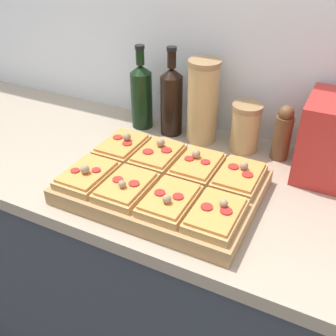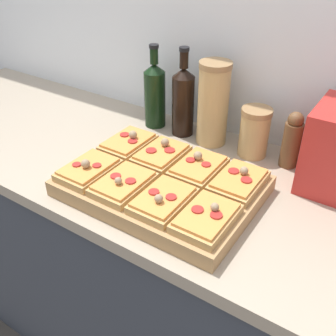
# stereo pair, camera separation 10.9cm
# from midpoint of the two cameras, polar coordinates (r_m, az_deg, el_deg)

# --- Properties ---
(wall_back) EXTENTS (6.00, 0.06, 2.50)m
(wall_back) POSITION_cam_midpoint_polar(r_m,az_deg,el_deg) (1.32, 15.94, 17.73)
(wall_back) COLOR silver
(wall_back) RESTS_ON ground_plane
(kitchen_counter) EXTENTS (2.63, 0.67, 0.92)m
(kitchen_counter) POSITION_cam_midpoint_polar(r_m,az_deg,el_deg) (1.47, 6.13, -16.75)
(kitchen_counter) COLOR #333842
(kitchen_counter) RESTS_ON ground_plane
(cutting_board) EXTENTS (0.52, 0.37, 0.04)m
(cutting_board) POSITION_cam_midpoint_polar(r_m,az_deg,el_deg) (1.09, 1.99, -2.68)
(cutting_board) COLOR #A37A4C
(cutting_board) RESTS_ON kitchen_counter
(pizza_slice_back_left) EXTENTS (0.11, 0.17, 0.05)m
(pizza_slice_back_left) POSITION_cam_midpoint_polar(r_m,az_deg,el_deg) (1.22, -3.25, 3.63)
(pizza_slice_back_left) COLOR tan
(pizza_slice_back_left) RESTS_ON cutting_board
(pizza_slice_back_midleft) EXTENTS (0.11, 0.17, 0.05)m
(pizza_slice_back_midleft) POSITION_cam_midpoint_polar(r_m,az_deg,el_deg) (1.16, 1.73, 1.97)
(pizza_slice_back_midleft) COLOR tan
(pizza_slice_back_midleft) RESTS_ON cutting_board
(pizza_slice_back_midright) EXTENTS (0.11, 0.17, 0.05)m
(pizza_slice_back_midright) POSITION_cam_midpoint_polar(r_m,az_deg,el_deg) (1.11, 7.19, 0.10)
(pizza_slice_back_midright) COLOR tan
(pizza_slice_back_midright) RESTS_ON cutting_board
(pizza_slice_back_right) EXTENTS (0.11, 0.17, 0.05)m
(pizza_slice_back_right) POSITION_cam_midpoint_polar(r_m,az_deg,el_deg) (1.07, 13.13, -1.92)
(pizza_slice_back_right) COLOR tan
(pizza_slice_back_right) RESTS_ON cutting_board
(pizza_slice_front_left) EXTENTS (0.11, 0.17, 0.05)m
(pizza_slice_front_left) POSITION_cam_midpoint_polar(r_m,az_deg,el_deg) (1.10, -8.74, -0.24)
(pizza_slice_front_left) COLOR tan
(pizza_slice_front_left) RESTS_ON cutting_board
(pizza_slice_front_midleft) EXTENTS (0.11, 0.17, 0.05)m
(pizza_slice_front_midleft) POSITION_cam_midpoint_polar(r_m,az_deg,el_deg) (1.04, -3.52, -2.35)
(pizza_slice_front_midleft) COLOR tan
(pizza_slice_front_midleft) RESTS_ON cutting_board
(pizza_slice_front_midright) EXTENTS (0.11, 0.17, 0.05)m
(pizza_slice_front_midright) POSITION_cam_midpoint_polar(r_m,az_deg,el_deg) (0.98, 2.38, -4.70)
(pizza_slice_front_midright) COLOR tan
(pizza_slice_front_midright) RESTS_ON cutting_board
(pizza_slice_front_right) EXTENTS (0.11, 0.17, 0.05)m
(pizza_slice_front_right) POSITION_cam_midpoint_polar(r_m,az_deg,el_deg) (0.94, 8.99, -7.20)
(pizza_slice_front_right) COLOR tan
(pizza_slice_front_right) RESTS_ON cutting_board
(olive_oil_bottle) EXTENTS (0.08, 0.08, 0.29)m
(olive_oil_bottle) POSITION_cam_midpoint_polar(r_m,az_deg,el_deg) (1.41, 0.31, 10.65)
(olive_oil_bottle) COLOR black
(olive_oil_bottle) RESTS_ON kitchen_counter
(wine_bottle) EXTENTS (0.08, 0.08, 0.30)m
(wine_bottle) POSITION_cam_midpoint_polar(r_m,az_deg,el_deg) (1.35, 4.55, 9.73)
(wine_bottle) COLOR black
(wine_bottle) RESTS_ON kitchen_counter
(grain_jar_tall) EXTENTS (0.10, 0.10, 0.28)m
(grain_jar_tall) POSITION_cam_midpoint_polar(r_m,az_deg,el_deg) (1.30, 8.99, 9.13)
(grain_jar_tall) COLOR tan
(grain_jar_tall) RESTS_ON kitchen_counter
(grain_jar_short) EXTENTS (0.10, 0.10, 0.16)m
(grain_jar_short) POSITION_cam_midpoint_polar(r_m,az_deg,el_deg) (1.28, 14.84, 5.00)
(grain_jar_short) COLOR tan
(grain_jar_short) RESTS_ON kitchen_counter
(pepper_mill) EXTENTS (0.06, 0.06, 0.18)m
(pepper_mill) POSITION_cam_midpoint_polar(r_m,az_deg,el_deg) (1.25, 19.94, 3.74)
(pepper_mill) COLOR brown
(pepper_mill) RESTS_ON kitchen_counter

